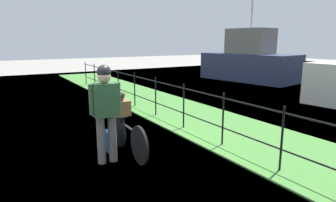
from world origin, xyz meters
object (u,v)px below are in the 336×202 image
at_px(terrier_dog, 120,96).
at_px(backpack_on_paving, 111,141).
at_px(bicycle_main, 128,136).
at_px(moored_boat_mid, 249,61).
at_px(wooden_crate, 120,107).
at_px(cyclist_person, 105,105).

bearing_deg(terrier_dog, backpack_on_paving, -85.34).
bearing_deg(bicycle_main, terrier_dog, 178.25).
bearing_deg(moored_boat_mid, wooden_crate, -57.99).
distance_m(wooden_crate, terrier_dog, 0.22).
height_order(bicycle_main, backpack_on_paving, bicycle_main).
height_order(bicycle_main, cyclist_person, cyclist_person).
height_order(wooden_crate, cyclist_person, cyclist_person).
relative_size(wooden_crate, terrier_dog, 1.19).
xyz_separation_m(wooden_crate, moored_boat_mid, (-5.98, 9.56, 0.18)).
distance_m(wooden_crate, moored_boat_mid, 11.28).
bearing_deg(backpack_on_paving, bicycle_main, -136.47).
relative_size(terrier_dog, backpack_on_paving, 0.79).
relative_size(bicycle_main, backpack_on_paving, 4.19).
distance_m(bicycle_main, cyclist_person, 0.81).
xyz_separation_m(wooden_crate, terrier_dog, (0.02, -0.00, 0.22)).
xyz_separation_m(backpack_on_paving, moored_boat_mid, (-6.02, 9.79, 0.79)).
xyz_separation_m(bicycle_main, backpack_on_paving, (-0.32, -0.22, -0.15)).
bearing_deg(wooden_crate, cyclist_person, -41.98).
xyz_separation_m(cyclist_person, moored_boat_mid, (-6.49, 10.03, -0.01)).
bearing_deg(wooden_crate, moored_boat_mid, 122.01).
distance_m(backpack_on_paving, moored_boat_mid, 11.52).
relative_size(terrier_dog, moored_boat_mid, 0.06).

